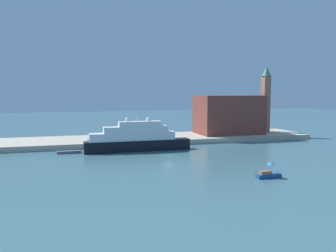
# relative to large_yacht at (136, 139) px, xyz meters

# --- Properties ---
(ground) EXTENTS (400.00, 400.00, 0.00)m
(ground) POSITION_rel_large_yacht_xyz_m (6.17, -9.66, -3.26)
(ground) COLOR #3D6670
(quay_dock) EXTENTS (110.00, 19.62, 1.56)m
(quay_dock) POSITION_rel_large_yacht_xyz_m (6.17, 16.15, -2.48)
(quay_dock) COLOR #B7AD99
(quay_dock) RESTS_ON ground
(large_yacht) EXTENTS (28.76, 3.58, 11.89)m
(large_yacht) POSITION_rel_large_yacht_xyz_m (0.00, 0.00, 0.00)
(large_yacht) COLOR black
(large_yacht) RESTS_ON ground
(small_motorboat) EXTENTS (4.75, 1.58, 3.03)m
(small_motorboat) POSITION_rel_large_yacht_xyz_m (18.27, -35.24, -2.33)
(small_motorboat) COLOR navy
(small_motorboat) RESTS_ON ground
(work_barge) EXTENTS (6.02, 1.48, 0.67)m
(work_barge) POSITION_rel_large_yacht_xyz_m (-17.65, 1.38, -2.92)
(work_barge) COLOR #595966
(work_barge) RESTS_ON ground
(harbor_building) EXTENTS (21.72, 13.82, 13.24)m
(harbor_building) POSITION_rel_large_yacht_xyz_m (35.84, 17.15, 4.92)
(harbor_building) COLOR brown
(harbor_building) RESTS_ON quay_dock
(bell_tower) EXTENTS (3.25, 3.25, 23.63)m
(bell_tower) POSITION_rel_large_yacht_xyz_m (50.77, 17.79, 11.05)
(bell_tower) COLOR #9E664C
(bell_tower) RESTS_ON quay_dock
(parked_car) EXTENTS (4.26, 1.73, 1.45)m
(parked_car) POSITION_rel_large_yacht_xyz_m (-10.53, 9.45, -1.08)
(parked_car) COLOR silver
(parked_car) RESTS_ON quay_dock
(person_figure) EXTENTS (0.36, 0.36, 1.81)m
(person_figure) POSITION_rel_large_yacht_xyz_m (-6.98, 10.83, -0.86)
(person_figure) COLOR #4C4C4C
(person_figure) RESTS_ON quay_dock
(mooring_bollard) EXTENTS (0.40, 0.40, 0.70)m
(mooring_bollard) POSITION_rel_large_yacht_xyz_m (13.26, 7.82, -1.35)
(mooring_bollard) COLOR black
(mooring_bollard) RESTS_ON quay_dock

